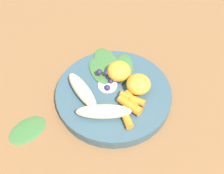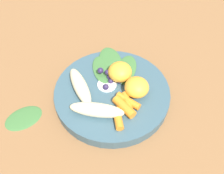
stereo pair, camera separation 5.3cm
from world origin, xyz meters
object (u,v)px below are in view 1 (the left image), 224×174
object	(u,v)px
bowl	(112,93)
kale_leaf_stray	(26,129)
orange_segment_near	(117,71)
banana_peeled_left	(102,112)
banana_peeled_right	(80,90)

from	to	relation	value
bowl	kale_leaf_stray	distance (m)	0.21
orange_segment_near	banana_peeled_left	bearing A→B (deg)	73.67
banana_peeled_left	orange_segment_near	distance (m)	0.11
kale_leaf_stray	banana_peeled_right	bearing A→B (deg)	172.38
bowl	banana_peeled_right	size ratio (longest dim) A/B	2.31
bowl	orange_segment_near	world-z (taller)	orange_segment_near
orange_segment_near	kale_leaf_stray	bearing A→B (deg)	33.81
bowl	orange_segment_near	bearing A→B (deg)	-106.97
banana_peeled_right	kale_leaf_stray	xyz separation A→B (m)	(0.11, 0.08, -0.04)
banana_peeled_right	orange_segment_near	size ratio (longest dim) A/B	2.07
bowl	orange_segment_near	xyz separation A→B (m)	(-0.01, -0.04, 0.03)
bowl	kale_leaf_stray	world-z (taller)	bowl
bowl	kale_leaf_stray	size ratio (longest dim) A/B	3.21
banana_peeled_right	kale_leaf_stray	size ratio (longest dim) A/B	1.39
banana_peeled_left	orange_segment_near	world-z (taller)	orange_segment_near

